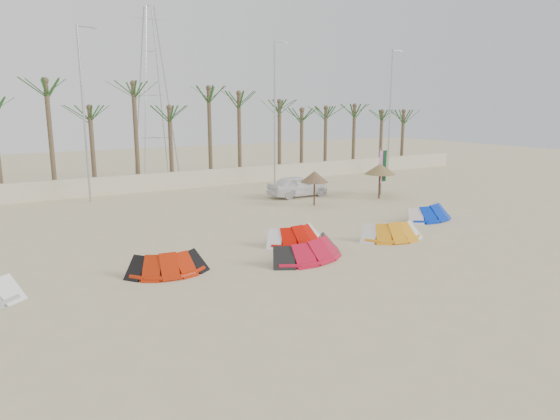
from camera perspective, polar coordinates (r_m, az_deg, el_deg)
ground at (r=19.25m, az=9.36°, el=-6.93°), size 120.00×120.00×0.00m
boundary_wall at (r=38.12m, az=-12.58°, el=3.26°), size 60.00×0.30×1.30m
palm_line at (r=39.36m, az=-12.75°, el=11.98°), size 52.00×4.00×7.70m
lamp_b at (r=34.30m, az=-21.48°, el=10.40°), size 1.25×0.14×11.00m
lamp_c at (r=39.25m, az=-0.56°, el=11.28°), size 1.25×0.14×11.00m
lamp_d at (r=46.53m, az=12.50°, el=11.09°), size 1.25×0.14×11.00m
pylon at (r=44.17m, az=-13.83°, el=3.49°), size 3.00×3.00×14.00m
kite_red_left at (r=19.24m, az=-13.03°, el=-5.79°), size 3.11×1.89×0.90m
kite_red_mid at (r=20.63m, az=2.79°, el=-4.27°), size 3.96×2.34×0.90m
kite_red_right at (r=22.80m, az=1.41°, el=-2.71°), size 3.01×1.64×0.90m
kite_orange at (r=23.98m, az=12.22°, el=-2.25°), size 3.30×2.10×0.90m
kite_blue at (r=28.81m, az=16.28°, el=-0.11°), size 3.63×2.08×0.90m
parasol_left at (r=31.13m, az=3.97°, el=3.81°), size 1.75×1.75×2.17m
parasol_mid at (r=34.04m, az=11.37°, el=4.61°), size 2.09×2.09×2.36m
parasol_right at (r=35.67m, az=11.51°, el=4.65°), size 1.90×1.90×2.19m
flag_pink at (r=34.31m, az=11.50°, el=4.66°), size 0.44×0.17×3.38m
flag_green at (r=35.42m, az=11.74°, el=4.80°), size 0.45×0.04×3.31m
car at (r=34.36m, az=2.03°, el=2.75°), size 4.29×1.76×1.46m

